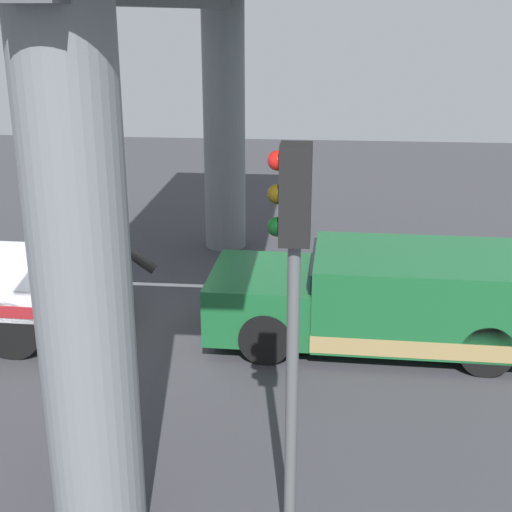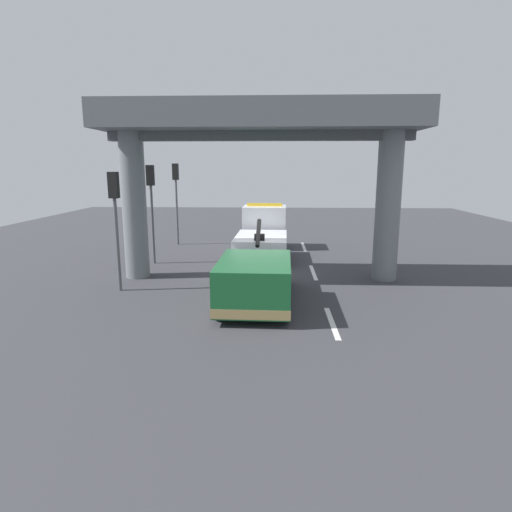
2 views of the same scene
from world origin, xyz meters
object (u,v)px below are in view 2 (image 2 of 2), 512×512
towed_van_green (256,280)px  traffic_light_near (115,205)px  traffic_light_mid (176,186)px  tow_truck_white (263,230)px  traffic_light_far (151,193)px

towed_van_green → traffic_light_near: (1.32, 4.97, 2.30)m
towed_van_green → traffic_light_mid: bearing=24.7°
tow_truck_white → towed_van_green: 8.61m
traffic_light_mid → tow_truck_white: bearing=-114.0°
tow_truck_white → traffic_light_far: traffic_light_far is taller
traffic_light_far → towed_van_green: bearing=-139.5°
traffic_light_near → traffic_light_far: bearing=-0.0°
traffic_light_far → tow_truck_white: bearing=-61.0°
towed_van_green → traffic_light_far: bearing=40.5°
towed_van_green → traffic_light_near: 5.64m
tow_truck_white → traffic_light_far: bearing=119.0°
traffic_light_near → tow_truck_white: bearing=-34.5°
traffic_light_far → traffic_light_mid: size_ratio=0.98×
traffic_light_far → traffic_light_mid: (5.00, 0.00, 0.08)m
traffic_light_far → traffic_light_mid: traffic_light_mid is taller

